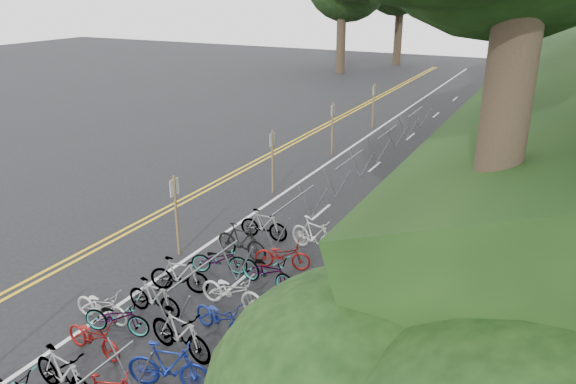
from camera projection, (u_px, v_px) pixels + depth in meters
The scene contains 7 objects.
ground at pixel (27, 335), 13.08m from camera, with size 120.00×120.00×0.00m, color black.
road_markings at pixel (262, 200), 21.26m from camera, with size 7.47×80.00×0.01m.
red_curb at pixel (407, 205), 20.70m from camera, with size 0.25×28.00×0.10m, color maroon.
bike_racks_rest at pixel (349, 166), 22.40m from camera, with size 1.14×23.00×1.17m.
signposts_rest at pixel (306, 140), 24.05m from camera, with size 0.08×18.40×2.50m.
bike_front at pixel (102, 306), 13.49m from camera, with size 1.58×0.55×0.83m, color beige.
bike_valet at pixel (180, 310), 13.20m from camera, with size 3.29×11.74×1.10m.
Camera 1 is at (10.45, -7.17, 7.66)m, focal length 35.00 mm.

